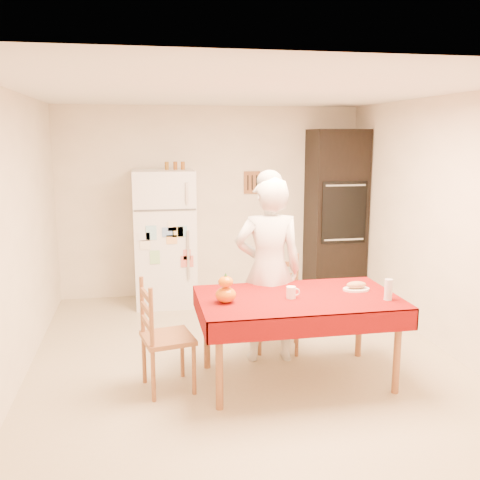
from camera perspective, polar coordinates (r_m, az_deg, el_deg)
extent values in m
plane|color=tan|center=(5.32, 0.36, -12.31)|extent=(4.50, 4.50, 0.00)
cube|color=white|center=(7.16, -3.06, 4.09)|extent=(4.00, 0.02, 2.50)
cube|color=white|center=(2.85, 9.09, -6.56)|extent=(4.00, 0.02, 2.50)
cube|color=white|center=(4.99, -22.79, 0.27)|extent=(0.02, 4.50, 2.50)
cube|color=white|center=(5.69, 20.57, 1.64)|extent=(0.02, 4.50, 2.50)
cube|color=white|center=(4.91, 0.39, 15.61)|extent=(4.00, 4.50, 0.02)
cube|color=brown|center=(7.22, 1.29, 6.15)|extent=(0.22, 0.02, 0.30)
cube|color=white|center=(6.80, -8.05, 0.23)|extent=(0.75, 0.70, 1.70)
cube|color=silver|center=(6.37, -5.67, 5.02)|extent=(0.03, 0.03, 0.25)
cube|color=silver|center=(6.49, -5.54, -1.59)|extent=(0.03, 0.03, 0.60)
cube|color=black|center=(7.27, 10.15, 2.85)|extent=(0.70, 0.60, 2.20)
cube|color=black|center=(6.98, 11.05, 2.90)|extent=(0.59, 0.02, 0.80)
cylinder|color=brown|center=(4.25, -2.22, -13.33)|extent=(0.06, 0.06, 0.71)
cylinder|color=brown|center=(4.96, -3.56, -9.68)|extent=(0.06, 0.06, 0.71)
cylinder|color=brown|center=(4.68, 16.41, -11.44)|extent=(0.06, 0.06, 0.71)
cylinder|color=brown|center=(5.33, 12.60, -8.44)|extent=(0.06, 0.06, 0.71)
cube|color=brown|center=(4.62, 6.19, -6.37)|extent=(1.60, 0.90, 0.04)
cube|color=#5F0805|center=(4.62, 6.20, -6.06)|extent=(1.70, 1.00, 0.01)
cylinder|color=brown|center=(5.28, 2.13, -10.00)|extent=(0.04, 0.04, 0.43)
cylinder|color=brown|center=(5.60, 2.25, -8.76)|extent=(0.04, 0.04, 0.43)
cylinder|color=brown|center=(5.28, 6.09, -10.05)|extent=(0.04, 0.04, 0.43)
cylinder|color=brown|center=(5.60, 5.98, -8.81)|extent=(0.04, 0.04, 0.43)
cube|color=brown|center=(5.36, 4.14, -7.04)|extent=(0.51, 0.49, 0.04)
cube|color=brown|center=(5.45, 4.18, -3.98)|extent=(0.36, 0.12, 0.50)
cylinder|color=brown|center=(4.54, -4.93, -13.62)|extent=(0.04, 0.04, 0.43)
cylinder|color=brown|center=(4.47, -9.23, -14.17)|extent=(0.04, 0.04, 0.43)
cylinder|color=brown|center=(4.86, -6.18, -11.95)|extent=(0.04, 0.04, 0.43)
cylinder|color=brown|center=(4.79, -10.19, -12.42)|extent=(0.04, 0.04, 0.43)
cube|color=brown|center=(4.57, -7.71, -10.32)|extent=(0.47, 0.49, 0.04)
cube|color=brown|center=(4.45, -9.93, -7.56)|extent=(0.10, 0.36, 0.50)
imported|color=silver|center=(5.00, 3.07, -3.24)|extent=(0.67, 0.47, 1.75)
cylinder|color=white|center=(4.54, 5.46, -5.59)|extent=(0.08, 0.08, 0.10)
ellipsoid|color=#DF5405|center=(4.41, -1.53, -5.86)|extent=(0.17, 0.17, 0.13)
ellipsoid|color=#E64205|center=(4.38, -1.54, -4.48)|extent=(0.12, 0.12, 0.09)
cylinder|color=silver|center=(4.64, 15.54, -5.11)|extent=(0.07, 0.07, 0.18)
cylinder|color=white|center=(4.87, 12.29, -5.16)|extent=(0.24, 0.24, 0.02)
ellipsoid|color=#9F764E|center=(4.86, 12.31, -4.70)|extent=(0.18, 0.10, 0.06)
cylinder|color=brown|center=(6.75, -7.82, 7.85)|extent=(0.05, 0.05, 0.10)
cylinder|color=brown|center=(6.75, -6.91, 7.88)|extent=(0.05, 0.05, 0.10)
cylinder|color=#97551B|center=(6.76, -6.12, 7.90)|extent=(0.05, 0.05, 0.10)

